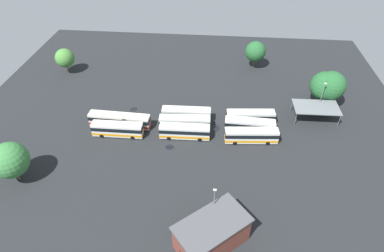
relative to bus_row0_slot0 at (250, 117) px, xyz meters
The scene contains 22 objects.
ground_plane 16.16m from the bus_row0_slot0, 13.34° to the left, with size 110.59×110.59×0.00m, color black.
bus_row0_slot0 is the anchor object (origin of this frame).
bus_row0_slot1 3.39m from the bus_row0_slot0, 84.56° to the left, with size 11.85×2.98×3.54m.
bus_row0_slot2 6.96m from the bus_row0_slot0, 88.94° to the left, with size 12.23×3.47×3.54m.
bus_row1_slot0 15.70m from the bus_row0_slot0, ahead, with size 12.07×2.76×3.54m.
bus_row1_slot1 16.15m from the bus_row0_slot0, 13.07° to the left, with size 12.26×3.06×3.54m.
bus_row1_slot2 16.89m from the bus_row0_slot0, 24.14° to the left, with size 11.68×2.76×3.54m.
bus_row2_slot1 31.71m from the bus_row0_slot0, ahead, with size 14.93×3.05×3.54m.
bus_row2_slot2 31.96m from the bus_row0_slot0, 13.68° to the left, with size 11.88×2.59×3.54m.
depot_building 34.28m from the bus_row0_slot0, 76.42° to the left, with size 13.52×12.86×5.68m.
maintenance_shelter 16.41m from the bus_row0_slot0, 168.72° to the right, with size 11.07×6.55×3.64m.
lamp_post_mid_lot 30.78m from the bus_row0_slot0, 74.93° to the left, with size 0.56×0.28×9.43m.
lamp_post_by_building 18.48m from the bus_row0_slot0, 162.21° to the right, with size 0.56×0.28×9.02m.
tree_south_edge 28.75m from the bus_row0_slot0, 95.14° to the right, with size 6.22×6.22×8.48m.
tree_northeast 57.86m from the bus_row0_slot0, 20.10° to the right, with size 5.60×5.60×7.72m.
tree_west_edge 21.64m from the bus_row0_slot0, 152.53° to the right, with size 7.37×7.37×9.35m.
tree_northwest 22.68m from the bus_row0_slot0, 155.28° to the right, with size 7.42×7.42×9.83m.
tree_east_edge 52.72m from the bus_row0_slot0, 25.68° to the left, with size 7.16×7.16×9.12m.
puddle_centre_drain 30.11m from the bus_row0_slot0, ahead, with size 2.01×2.01×0.01m, color black.
puddle_near_shelter 2.84m from the bus_row0_slot0, 96.70° to the right, with size 1.55×1.55×0.01m, color black.
puddle_between_rows 21.30m from the bus_row0_slot0, 29.67° to the left, with size 1.93×1.93×0.01m, color black.
puddle_back_corner 9.70m from the bus_row0_slot0, 17.70° to the left, with size 3.49×3.49×0.01m, color black.
Camera 1 is at (-7.02, 58.75, 49.36)m, focal length 29.77 mm.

